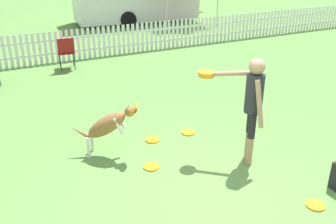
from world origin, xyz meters
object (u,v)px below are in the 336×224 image
(handler_person, at_px, (250,98))
(folding_chair_green_right, at_px, (66,50))
(frisbee_near_dog, at_px, (151,167))
(frisbee_far_scatter, at_px, (315,205))
(frisbee_near_handler, at_px, (152,140))
(frisbee_midfield, at_px, (188,132))
(leaping_dog, at_px, (108,125))

(handler_person, relative_size, folding_chair_green_right, 1.90)
(folding_chair_green_right, bearing_deg, frisbee_near_dog, 98.16)
(frisbee_far_scatter, bearing_deg, handler_person, 96.21)
(frisbee_near_handler, relative_size, frisbee_far_scatter, 1.00)
(frisbee_midfield, bearing_deg, leaping_dog, -176.13)
(frisbee_far_scatter, bearing_deg, frisbee_midfield, 100.95)
(handler_person, height_order, frisbee_far_scatter, handler_person)
(frisbee_near_dog, distance_m, frisbee_far_scatter, 2.51)
(frisbee_near_dog, xyz_separation_m, folding_chair_green_right, (-0.06, 5.82, 0.55))
(leaping_dog, bearing_deg, folding_chair_green_right, -153.53)
(leaping_dog, bearing_deg, frisbee_far_scatter, 70.47)
(frisbee_near_handler, distance_m, frisbee_midfield, 0.74)
(frisbee_near_handler, bearing_deg, leaping_dog, -170.58)
(frisbee_far_scatter, bearing_deg, frisbee_near_dog, 130.90)
(frisbee_far_scatter, height_order, folding_chair_green_right, folding_chair_green_right)
(leaping_dog, bearing_deg, frisbee_near_handler, 130.55)
(handler_person, bearing_deg, frisbee_midfield, 47.14)
(frisbee_midfield, relative_size, folding_chair_green_right, 0.28)
(leaping_dog, distance_m, frisbee_far_scatter, 3.38)
(handler_person, distance_m, frisbee_near_handler, 2.04)
(frisbee_near_dog, relative_size, frisbee_far_scatter, 1.00)
(frisbee_near_dog, relative_size, frisbee_midfield, 1.00)
(frisbee_near_dog, relative_size, folding_chair_green_right, 0.28)
(frisbee_near_dog, bearing_deg, leaping_dog, 124.66)
(leaping_dog, distance_m, frisbee_midfield, 1.69)
(leaping_dog, bearing_deg, frisbee_near_dog, 65.79)
(folding_chair_green_right, bearing_deg, handler_person, 111.38)
(leaping_dog, distance_m, folding_chair_green_right, 5.15)
(frisbee_near_handler, distance_m, frisbee_near_dog, 0.91)
(frisbee_far_scatter, distance_m, folding_chair_green_right, 7.92)
(frisbee_midfield, xyz_separation_m, folding_chair_green_right, (-1.18, 5.03, 0.55))
(leaping_dog, height_order, frisbee_near_dog, leaping_dog)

